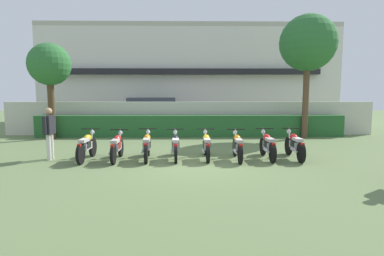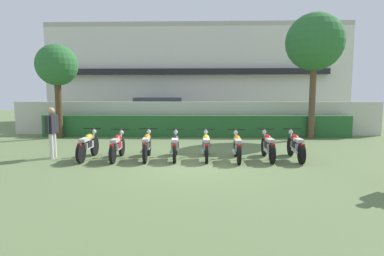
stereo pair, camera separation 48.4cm
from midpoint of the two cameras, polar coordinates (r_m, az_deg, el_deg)
name	(u,v)px [view 2 (the right image)]	position (r m, az deg, el deg)	size (l,w,h in m)	color
ground	(191,164)	(9.44, 1.29, -6.67)	(60.00, 60.00, 0.00)	#607547
building	(197,77)	(23.39, 1.59, 9.31)	(19.80, 6.50, 6.69)	silver
compound_wall	(195,118)	(16.10, 1.49, 1.79)	(18.81, 0.30, 1.70)	beige
hedge_row	(195,126)	(15.43, 1.47, 0.39)	(15.04, 0.70, 1.06)	#28602D
parked_car	(161,114)	(18.37, -4.96, 2.60)	(4.63, 2.35, 1.89)	silver
tree_near_inspector	(57,66)	(16.15, -22.65, 10.34)	(1.94, 1.94, 4.43)	#4C3823
tree_far_side	(315,43)	(15.95, 22.34, 14.19)	(2.63, 2.63, 5.79)	brown
motorcycle_in_row_0	(88,145)	(10.57, -17.26, -3.03)	(0.60, 1.87, 0.97)	black
motorcycle_in_row_1	(117,146)	(10.28, -12.19, -3.21)	(0.60, 1.80, 0.95)	black
motorcycle_in_row_2	(147,145)	(10.19, -6.90, -3.14)	(0.60, 1.85, 0.97)	black
motorcycle_in_row_3	(175,145)	(10.15, -1.73, -3.20)	(0.60, 1.85, 0.95)	black
motorcycle_in_row_4	(206,145)	(10.16, 3.96, -3.21)	(0.60, 1.86, 0.95)	black
motorcycle_in_row_5	(237,146)	(10.08, 9.62, -3.33)	(0.60, 1.82, 0.96)	black
motorcycle_in_row_6	(268,146)	(10.38, 15.02, -3.15)	(0.60, 1.83, 0.97)	black
motorcycle_in_row_7	(296,146)	(10.63, 19.68, -3.07)	(0.60, 1.90, 0.97)	black
inspector_person	(52,128)	(11.09, -23.07, -0.04)	(0.22, 0.67, 1.67)	silver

